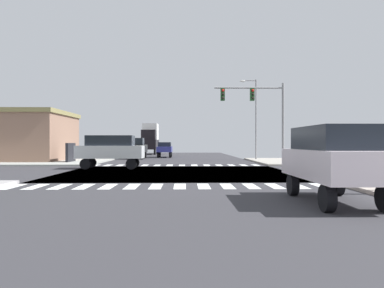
{
  "coord_description": "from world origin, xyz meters",
  "views": [
    {
      "loc": [
        0.44,
        -22.95,
        1.84
      ],
      "look_at": [
        1.08,
        8.31,
        1.72
      ],
      "focal_mm": 34.93,
      "sensor_mm": 36.0,
      "label": 1
    }
  ],
  "objects_px": {
    "pickup_crossing_1": "(136,147)",
    "box_truck_middle_1": "(150,138)",
    "street_lamp": "(254,112)",
    "sedan_leading_2": "(165,148)",
    "traffic_signal_mast": "(257,105)",
    "suv_outer_4": "(111,149)",
    "suv_queued_2": "(333,157)"
  },
  "relations": [
    {
      "from": "pickup_crossing_1",
      "to": "box_truck_middle_1",
      "type": "bearing_deg",
      "value": -90.0
    },
    {
      "from": "street_lamp",
      "to": "box_truck_middle_1",
      "type": "distance_m",
      "value": 24.46
    },
    {
      "from": "street_lamp",
      "to": "box_truck_middle_1",
      "type": "xyz_separation_m",
      "value": [
        -12.62,
        20.81,
        -2.4
      ]
    },
    {
      "from": "sedan_leading_2",
      "to": "box_truck_middle_1",
      "type": "xyz_separation_m",
      "value": [
        -3.0,
        12.75,
        1.45
      ]
    },
    {
      "from": "traffic_signal_mast",
      "to": "pickup_crossing_1",
      "type": "relative_size",
      "value": 1.32
    },
    {
      "from": "box_truck_middle_1",
      "to": "suv_outer_4",
      "type": "relative_size",
      "value": 1.57
    },
    {
      "from": "street_lamp",
      "to": "suv_outer_4",
      "type": "distance_m",
      "value": 17.59
    },
    {
      "from": "traffic_signal_mast",
      "to": "sedan_leading_2",
      "type": "height_order",
      "value": "traffic_signal_mast"
    },
    {
      "from": "suv_queued_2",
      "to": "box_truck_middle_1",
      "type": "height_order",
      "value": "box_truck_middle_1"
    },
    {
      "from": "suv_queued_2",
      "to": "suv_outer_4",
      "type": "xyz_separation_m",
      "value": [
        -9.78,
        15.12,
        0.0
      ]
    },
    {
      "from": "street_lamp",
      "to": "box_truck_middle_1",
      "type": "height_order",
      "value": "street_lamp"
    },
    {
      "from": "sedan_leading_2",
      "to": "suv_outer_4",
      "type": "bearing_deg",
      "value": 82.1
    },
    {
      "from": "pickup_crossing_1",
      "to": "box_truck_middle_1",
      "type": "height_order",
      "value": "box_truck_middle_1"
    },
    {
      "from": "pickup_crossing_1",
      "to": "sedan_leading_2",
      "type": "relative_size",
      "value": 1.19
    },
    {
      "from": "box_truck_middle_1",
      "to": "sedan_leading_2",
      "type": "bearing_deg",
      "value": 103.24
    },
    {
      "from": "suv_queued_2",
      "to": "box_truck_middle_1",
      "type": "xyz_separation_m",
      "value": [
        -10.0,
        47.88,
        1.17
      ]
    },
    {
      "from": "street_lamp",
      "to": "suv_queued_2",
      "type": "distance_m",
      "value": 27.43
    },
    {
      "from": "pickup_crossing_1",
      "to": "sedan_leading_2",
      "type": "distance_m",
      "value": 5.09
    },
    {
      "from": "street_lamp",
      "to": "suv_outer_4",
      "type": "bearing_deg",
      "value": -136.05
    },
    {
      "from": "box_truck_middle_1",
      "to": "suv_outer_4",
      "type": "height_order",
      "value": "box_truck_middle_1"
    },
    {
      "from": "traffic_signal_mast",
      "to": "pickup_crossing_1",
      "type": "height_order",
      "value": "traffic_signal_mast"
    },
    {
      "from": "pickup_crossing_1",
      "to": "suv_queued_2",
      "type": "height_order",
      "value": "pickup_crossing_1"
    },
    {
      "from": "street_lamp",
      "to": "traffic_signal_mast",
      "type": "bearing_deg",
      "value": -98.83
    },
    {
      "from": "suv_queued_2",
      "to": "box_truck_middle_1",
      "type": "bearing_deg",
      "value": 101.8
    },
    {
      "from": "traffic_signal_mast",
      "to": "street_lamp",
      "type": "bearing_deg",
      "value": 81.17
    },
    {
      "from": "street_lamp",
      "to": "suv_queued_2",
      "type": "bearing_deg",
      "value": -95.52
    },
    {
      "from": "pickup_crossing_1",
      "to": "suv_queued_2",
      "type": "distance_m",
      "value": 32.6
    },
    {
      "from": "sedan_leading_2",
      "to": "box_truck_middle_1",
      "type": "bearing_deg",
      "value": -76.76
    },
    {
      "from": "street_lamp",
      "to": "suv_queued_2",
      "type": "xyz_separation_m",
      "value": [
        -2.62,
        -27.07,
        -3.57
      ]
    },
    {
      "from": "sedan_leading_2",
      "to": "pickup_crossing_1",
      "type": "bearing_deg",
      "value": 53.86
    },
    {
      "from": "suv_outer_4",
      "to": "traffic_signal_mast",
      "type": "bearing_deg",
      "value": 109.7
    },
    {
      "from": "pickup_crossing_1",
      "to": "sedan_leading_2",
      "type": "xyz_separation_m",
      "value": [
        3.0,
        4.11,
        -0.17
      ]
    }
  ]
}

